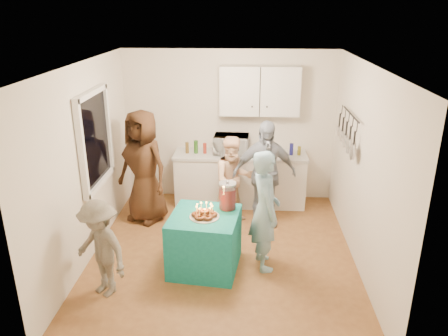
# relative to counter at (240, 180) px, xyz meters

# --- Properties ---
(floor) EXTENTS (4.00, 4.00, 0.00)m
(floor) POSITION_rel_counter_xyz_m (-0.20, -1.70, -0.43)
(floor) COLOR brown
(floor) RESTS_ON ground
(ceiling) EXTENTS (4.00, 4.00, 0.00)m
(ceiling) POSITION_rel_counter_xyz_m (-0.20, -1.70, 2.17)
(ceiling) COLOR white
(ceiling) RESTS_ON floor
(back_wall) EXTENTS (3.60, 3.60, 0.00)m
(back_wall) POSITION_rel_counter_xyz_m (-0.20, 0.30, 0.87)
(back_wall) COLOR silver
(back_wall) RESTS_ON floor
(left_wall) EXTENTS (4.00, 4.00, 0.00)m
(left_wall) POSITION_rel_counter_xyz_m (-2.00, -1.70, 0.87)
(left_wall) COLOR silver
(left_wall) RESTS_ON floor
(right_wall) EXTENTS (4.00, 4.00, 0.00)m
(right_wall) POSITION_rel_counter_xyz_m (1.60, -1.70, 0.87)
(right_wall) COLOR silver
(right_wall) RESTS_ON floor
(window_night) EXTENTS (0.04, 1.00, 1.20)m
(window_night) POSITION_rel_counter_xyz_m (-1.97, -1.40, 1.12)
(window_night) COLOR black
(window_night) RESTS_ON left_wall
(counter) EXTENTS (2.20, 0.58, 0.86)m
(counter) POSITION_rel_counter_xyz_m (0.00, 0.00, 0.00)
(counter) COLOR white
(counter) RESTS_ON floor
(countertop) EXTENTS (2.24, 0.62, 0.05)m
(countertop) POSITION_rel_counter_xyz_m (0.00, -0.00, 0.46)
(countertop) COLOR beige
(countertop) RESTS_ON counter
(upper_cabinet) EXTENTS (1.30, 0.30, 0.80)m
(upper_cabinet) POSITION_rel_counter_xyz_m (0.30, 0.15, 1.52)
(upper_cabinet) COLOR white
(upper_cabinet) RESTS_ON back_wall
(pot_rack) EXTENTS (0.12, 1.00, 0.60)m
(pot_rack) POSITION_rel_counter_xyz_m (1.52, -1.00, 1.17)
(pot_rack) COLOR black
(pot_rack) RESTS_ON right_wall
(microwave) EXTENTS (0.59, 0.41, 0.32)m
(microwave) POSITION_rel_counter_xyz_m (-0.15, 0.00, 0.64)
(microwave) COLOR white
(microwave) RESTS_ON countertop
(party_table) EXTENTS (0.95, 0.95, 0.76)m
(party_table) POSITION_rel_counter_xyz_m (-0.41, -2.04, -0.05)
(party_table) COLOR #137D76
(party_table) RESTS_ON floor
(donut_cake) EXTENTS (0.38, 0.38, 0.18)m
(donut_cake) POSITION_rel_counter_xyz_m (-0.41, -2.09, 0.42)
(donut_cake) COLOR #381C0C
(donut_cake) RESTS_ON party_table
(punch_jar) EXTENTS (0.22, 0.22, 0.34)m
(punch_jar) POSITION_rel_counter_xyz_m (-0.13, -1.81, 0.50)
(punch_jar) COLOR #AE0D0E
(punch_jar) RESTS_ON party_table
(man_birthday) EXTENTS (0.51, 0.66, 1.61)m
(man_birthday) POSITION_rel_counter_xyz_m (0.36, -1.95, 0.37)
(man_birthday) COLOR #8AB5C9
(man_birthday) RESTS_ON floor
(woman_back_left) EXTENTS (1.05, 0.92, 1.80)m
(woman_back_left) POSITION_rel_counter_xyz_m (-1.49, -0.70, 0.47)
(woman_back_left) COLOR brown
(woman_back_left) RESTS_ON floor
(woman_back_center) EXTENTS (0.81, 0.71, 1.40)m
(woman_back_center) POSITION_rel_counter_xyz_m (-0.09, -0.68, 0.27)
(woman_back_center) COLOR #FFAE85
(woman_back_center) RESTS_ON floor
(woman_back_right) EXTENTS (1.04, 0.58, 1.68)m
(woman_back_right) POSITION_rel_counter_xyz_m (0.38, -0.75, 0.41)
(woman_back_right) COLOR #101E37
(woman_back_right) RESTS_ON floor
(child_near_left) EXTENTS (0.90, 0.80, 1.21)m
(child_near_left) POSITION_rel_counter_xyz_m (-1.57, -2.66, 0.18)
(child_near_left) COLOR #5B5449
(child_near_left) RESTS_ON floor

